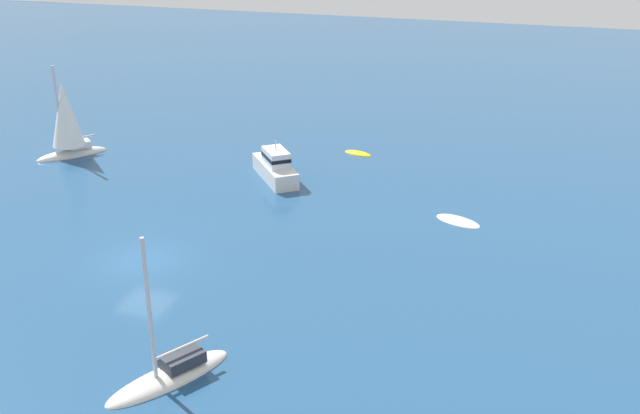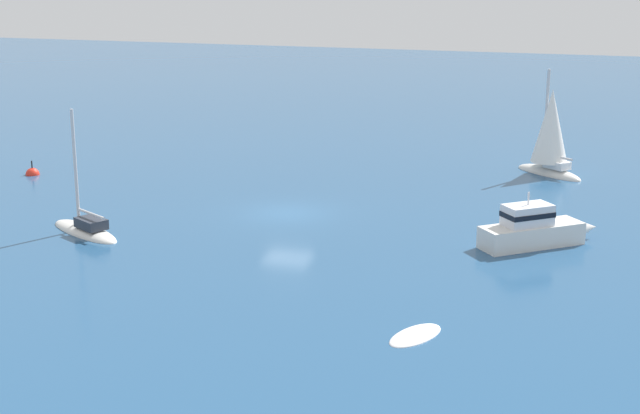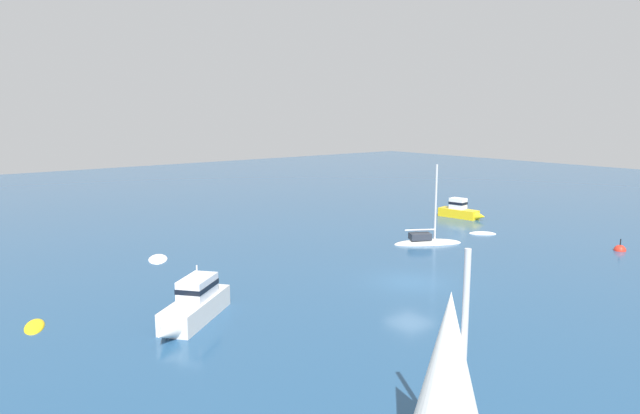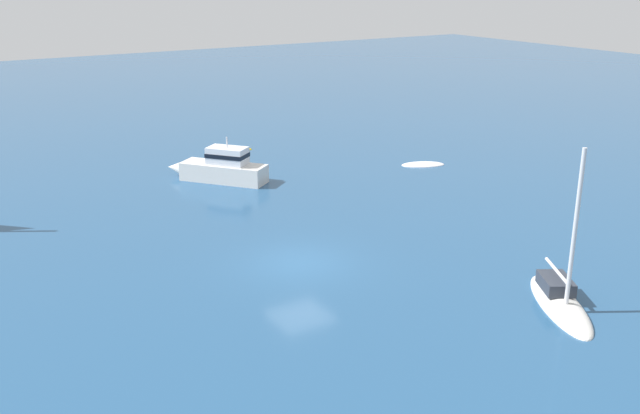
% 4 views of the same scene
% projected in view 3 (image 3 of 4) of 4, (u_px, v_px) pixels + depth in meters
% --- Properties ---
extents(ground_plane, '(160.00, 160.00, 0.00)m').
position_uv_depth(ground_plane, '(411.00, 282.00, 33.93)').
color(ground_plane, navy).
extents(tender, '(2.26, 2.99, 0.33)m').
position_uv_depth(tender, '(158.00, 259.00, 39.19)').
color(tender, white).
rests_on(tender, ground).
extents(yacht, '(5.23, 3.88, 6.38)m').
position_uv_depth(yacht, '(427.00, 242.00, 43.72)').
color(yacht, silver).
rests_on(yacht, ground).
extents(skiff, '(1.47, 2.26, 0.37)m').
position_uv_depth(skiff, '(34.00, 327.00, 26.92)').
color(skiff, yellow).
rests_on(skiff, ground).
extents(launch, '(5.63, 4.84, 2.62)m').
position_uv_depth(launch, '(193.00, 305.00, 27.55)').
color(launch, silver).
rests_on(launch, ground).
extents(dinghy, '(2.15, 2.19, 0.38)m').
position_uv_depth(dinghy, '(483.00, 234.00, 47.30)').
color(dinghy, white).
rests_on(dinghy, ground).
extents(launch_1, '(1.71, 4.69, 1.84)m').
position_uv_depth(launch_1, '(460.00, 211.00, 54.29)').
color(launch_1, yellow).
rests_on(launch_1, ground).
extents(sloop, '(4.64, 4.06, 6.82)m').
position_uv_depth(sloop, '(446.00, 393.00, 15.91)').
color(sloop, silver).
rests_on(sloop, ground).
extents(channel_buoy, '(0.84, 0.84, 1.29)m').
position_uv_depth(channel_buoy, '(620.00, 251.00, 41.62)').
color(channel_buoy, red).
rests_on(channel_buoy, ground).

